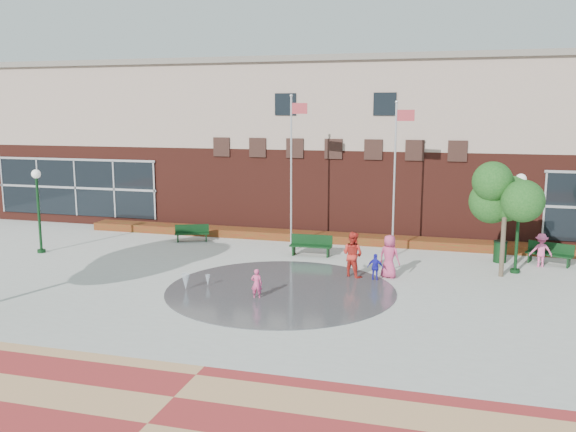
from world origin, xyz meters
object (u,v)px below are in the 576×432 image
(flagpole_left, at_px, (292,166))
(child_splash, at_px, (257,284))
(bench_left, at_px, (192,236))
(trash_can, at_px, (500,252))
(flagpole_right, at_px, (396,171))

(flagpole_left, height_order, child_splash, flagpole_left)
(bench_left, bearing_deg, flagpole_left, -29.98)
(trash_can, bearing_deg, child_splash, -137.94)
(flagpole_left, distance_m, child_splash, 8.11)
(flagpole_left, distance_m, flagpole_right, 4.68)
(flagpole_right, relative_size, trash_can, 7.22)
(bench_left, height_order, trash_can, trash_can)
(flagpole_left, xyz_separation_m, flagpole_right, (4.67, 0.06, -0.15))
(child_splash, bearing_deg, trash_can, -147.53)
(flagpole_right, bearing_deg, flagpole_left, -173.83)
(flagpole_left, bearing_deg, flagpole_right, 9.28)
(child_splash, bearing_deg, bench_left, -62.26)
(flagpole_left, xyz_separation_m, child_splash, (0.71, -7.29, -3.48))
(trash_can, distance_m, child_splash, 11.46)
(bench_left, relative_size, trash_can, 1.81)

